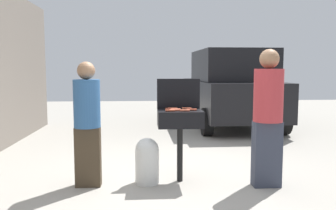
{
  "coord_description": "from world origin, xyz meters",
  "views": [
    {
      "loc": [
        -0.37,
        -4.9,
        1.54
      ],
      "look_at": [
        -0.01,
        0.31,
        1.0
      ],
      "focal_mm": 37.87,
      "sensor_mm": 36.0,
      "label": 1
    }
  ],
  "objects_px": {
    "propane_tank": "(147,160)",
    "parked_minivan": "(230,88)",
    "hot_dog_7": "(176,109)",
    "hot_dog_0": "(175,110)",
    "person_right": "(268,113)",
    "hot_dog_6": "(173,108)",
    "bbq_grill": "(180,121)",
    "person_left": "(87,119)",
    "hot_dog_4": "(170,109)",
    "hot_dog_2": "(170,111)",
    "hot_dog_3": "(185,110)",
    "hot_dog_1": "(187,108)",
    "hot_dog_5": "(192,110)"
  },
  "relations": [
    {
      "from": "propane_tank",
      "to": "parked_minivan",
      "type": "distance_m",
      "value": 5.38
    },
    {
      "from": "hot_dog_1",
      "to": "person_right",
      "type": "relative_size",
      "value": 0.07
    },
    {
      "from": "hot_dog_1",
      "to": "hot_dog_4",
      "type": "height_order",
      "value": "same"
    },
    {
      "from": "person_left",
      "to": "hot_dog_2",
      "type": "bearing_deg",
      "value": 13.97
    },
    {
      "from": "hot_dog_1",
      "to": "hot_dog_6",
      "type": "height_order",
      "value": "same"
    },
    {
      "from": "hot_dog_6",
      "to": "parked_minivan",
      "type": "xyz_separation_m",
      "value": [
        1.93,
        4.62,
        0.04
      ]
    },
    {
      "from": "hot_dog_5",
      "to": "bbq_grill",
      "type": "bearing_deg",
      "value": 167.26
    },
    {
      "from": "hot_dog_0",
      "to": "person_left",
      "type": "relative_size",
      "value": 0.08
    },
    {
      "from": "hot_dog_4",
      "to": "hot_dog_6",
      "type": "relative_size",
      "value": 1.0
    },
    {
      "from": "parked_minivan",
      "to": "hot_dog_7",
      "type": "bearing_deg",
      "value": 67.39
    },
    {
      "from": "bbq_grill",
      "to": "hot_dog_6",
      "type": "distance_m",
      "value": 0.22
    },
    {
      "from": "hot_dog_1",
      "to": "hot_dog_5",
      "type": "distance_m",
      "value": 0.17
    },
    {
      "from": "bbq_grill",
      "to": "person_left",
      "type": "bearing_deg",
      "value": -174.44
    },
    {
      "from": "bbq_grill",
      "to": "hot_dog_5",
      "type": "xyz_separation_m",
      "value": [
        0.16,
        -0.04,
        0.16
      ]
    },
    {
      "from": "hot_dog_1",
      "to": "hot_dog_7",
      "type": "distance_m",
      "value": 0.2
    },
    {
      "from": "hot_dog_1",
      "to": "person_right",
      "type": "xyz_separation_m",
      "value": [
        1.0,
        -0.41,
        -0.02
      ]
    },
    {
      "from": "bbq_grill",
      "to": "hot_dog_5",
      "type": "distance_m",
      "value": 0.23
    },
    {
      "from": "hot_dog_2",
      "to": "hot_dog_6",
      "type": "xyz_separation_m",
      "value": [
        0.05,
        0.24,
        0.0
      ]
    },
    {
      "from": "bbq_grill",
      "to": "hot_dog_4",
      "type": "xyz_separation_m",
      "value": [
        -0.13,
        0.09,
        0.16
      ]
    },
    {
      "from": "hot_dog_5",
      "to": "person_right",
      "type": "xyz_separation_m",
      "value": [
        0.95,
        -0.25,
        -0.02
      ]
    },
    {
      "from": "hot_dog_6",
      "to": "person_left",
      "type": "distance_m",
      "value": 1.16
    },
    {
      "from": "person_left",
      "to": "hot_dog_0",
      "type": "bearing_deg",
      "value": 16.6
    },
    {
      "from": "hot_dog_6",
      "to": "bbq_grill",
      "type": "bearing_deg",
      "value": -54.73
    },
    {
      "from": "hot_dog_6",
      "to": "person_right",
      "type": "distance_m",
      "value": 1.27
    },
    {
      "from": "hot_dog_7",
      "to": "propane_tank",
      "type": "relative_size",
      "value": 0.21
    },
    {
      "from": "hot_dog_1",
      "to": "person_right",
      "type": "distance_m",
      "value": 1.08
    },
    {
      "from": "bbq_grill",
      "to": "hot_dog_5",
      "type": "relative_size",
      "value": 7.52
    },
    {
      "from": "propane_tank",
      "to": "parked_minivan",
      "type": "bearing_deg",
      "value": 64.55
    },
    {
      "from": "hot_dog_0",
      "to": "person_right",
      "type": "distance_m",
      "value": 1.21
    },
    {
      "from": "hot_dog_4",
      "to": "hot_dog_5",
      "type": "bearing_deg",
      "value": -24.38
    },
    {
      "from": "hot_dog_4",
      "to": "person_right",
      "type": "relative_size",
      "value": 0.07
    },
    {
      "from": "parked_minivan",
      "to": "bbq_grill",
      "type": "bearing_deg",
      "value": 68.05
    },
    {
      "from": "person_left",
      "to": "hot_dog_4",
      "type": "bearing_deg",
      "value": 24.75
    },
    {
      "from": "hot_dog_2",
      "to": "person_left",
      "type": "distance_m",
      "value": 1.08
    },
    {
      "from": "hot_dog_1",
      "to": "parked_minivan",
      "type": "bearing_deg",
      "value": 69.4
    },
    {
      "from": "bbq_grill",
      "to": "hot_dog_3",
      "type": "height_order",
      "value": "hot_dog_3"
    },
    {
      "from": "person_right",
      "to": "hot_dog_3",
      "type": "bearing_deg",
      "value": -4.22
    },
    {
      "from": "propane_tank",
      "to": "parked_minivan",
      "type": "height_order",
      "value": "parked_minivan"
    },
    {
      "from": "bbq_grill",
      "to": "parked_minivan",
      "type": "xyz_separation_m",
      "value": [
        1.84,
        4.75,
        0.2
      ]
    },
    {
      "from": "hot_dog_3",
      "to": "hot_dog_0",
      "type": "bearing_deg",
      "value": 156.73
    },
    {
      "from": "hot_dog_0",
      "to": "person_right",
      "type": "height_order",
      "value": "person_right"
    },
    {
      "from": "hot_dog_7",
      "to": "person_right",
      "type": "distance_m",
      "value": 1.2
    },
    {
      "from": "hot_dog_7",
      "to": "parked_minivan",
      "type": "relative_size",
      "value": 0.03
    },
    {
      "from": "hot_dog_2",
      "to": "person_left",
      "type": "bearing_deg",
      "value": -179.84
    },
    {
      "from": "hot_dog_2",
      "to": "person_right",
      "type": "bearing_deg",
      "value": -7.65
    },
    {
      "from": "hot_dog_7",
      "to": "propane_tank",
      "type": "distance_m",
      "value": 0.78
    },
    {
      "from": "hot_dog_0",
      "to": "person_right",
      "type": "xyz_separation_m",
      "value": [
        1.19,
        -0.22,
        -0.02
      ]
    },
    {
      "from": "hot_dog_1",
      "to": "hot_dog_7",
      "type": "relative_size",
      "value": 1.0
    },
    {
      "from": "hot_dog_0",
      "to": "hot_dog_5",
      "type": "distance_m",
      "value": 0.24
    },
    {
      "from": "hot_dog_0",
      "to": "person_right",
      "type": "bearing_deg",
      "value": -10.51
    }
  ]
}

